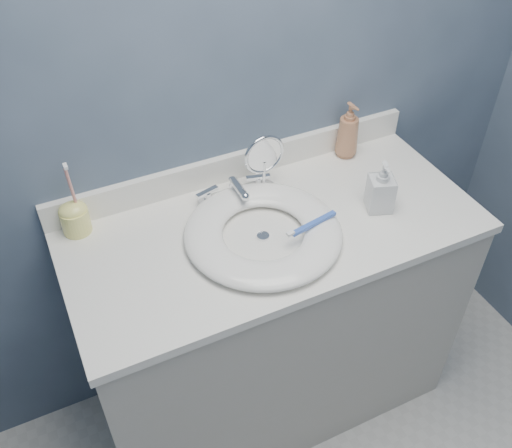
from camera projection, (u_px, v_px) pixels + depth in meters
back_wall at (233, 85)px, 1.63m from camera, size 2.20×0.02×2.40m
vanity_cabinet at (271, 324)px, 1.96m from camera, size 1.20×0.55×0.85m
countertop at (274, 230)px, 1.67m from camera, size 1.22×0.57×0.03m
backsplash at (237, 165)px, 1.81m from camera, size 1.22×0.02×0.09m
basin at (263, 232)px, 1.61m from camera, size 0.45×0.45×0.04m
drain at (263, 236)px, 1.62m from camera, size 0.04×0.04×0.01m
faucet at (235, 191)px, 1.74m from camera, size 0.25×0.13×0.07m
makeup_mirror at (264, 161)px, 1.72m from camera, size 0.13×0.08×0.20m
soap_bottle_amber at (348, 130)px, 1.86m from camera, size 0.08×0.08×0.19m
soap_bottle_clear at (382, 186)px, 1.67m from camera, size 0.09×0.10×0.16m
toothbrush_holder at (75, 217)px, 1.61m from camera, size 0.08×0.08×0.23m
toothbrush_lying at (312, 224)px, 1.60m from camera, size 0.17×0.05×0.02m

